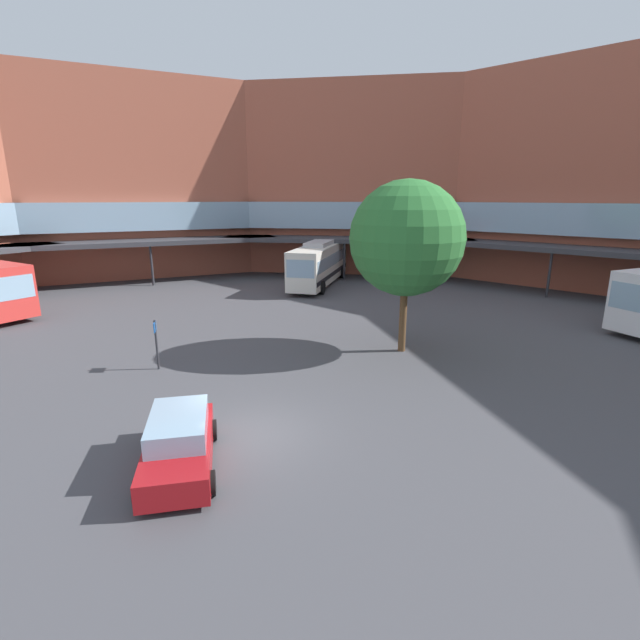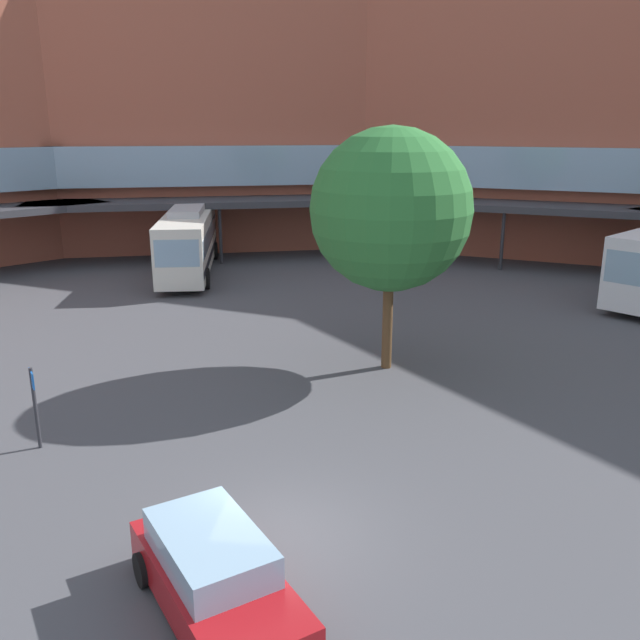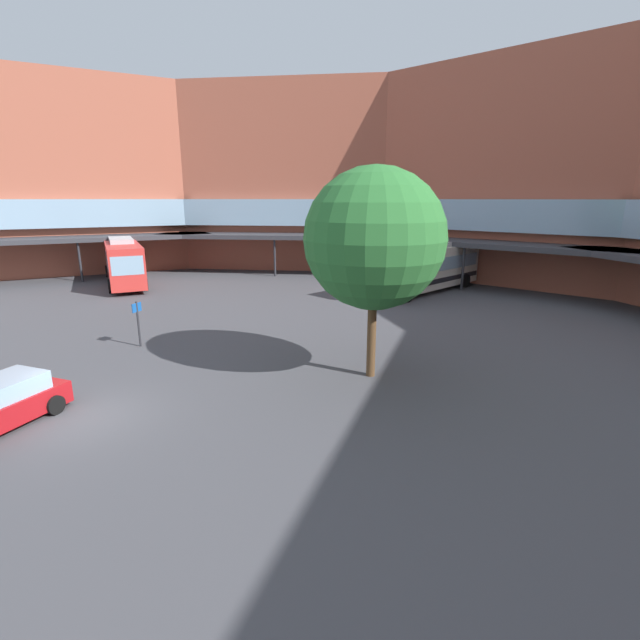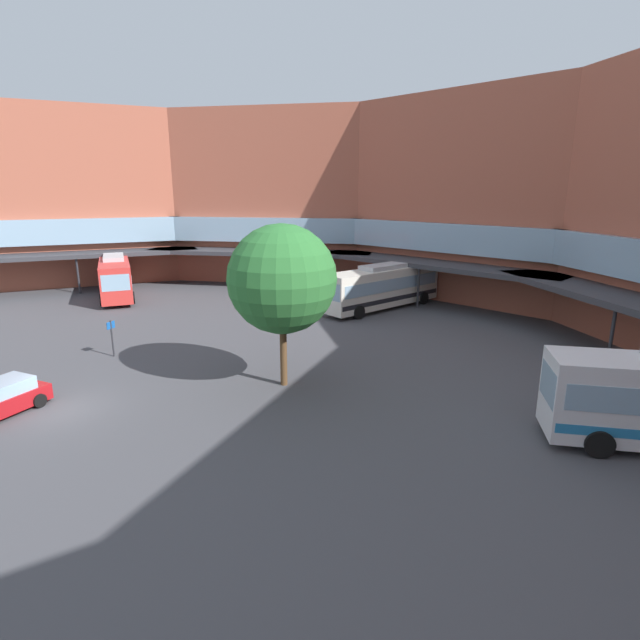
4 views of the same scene
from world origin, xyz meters
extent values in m
plane|color=#47474C|center=(0.00, 0.00, 0.00)|extent=(121.66, 121.66, 0.00)
cylinder|color=#2D2D33|center=(8.53, 27.96, 1.81)|extent=(0.20, 0.20, 3.62)
cube|color=#AD5942|center=(-10.45, 34.27, 9.06)|extent=(24.08, 12.55, 18.11)
cube|color=#8CADC6|center=(-10.28, 33.70, 5.80)|extent=(21.91, 12.10, 2.54)
cube|color=#38383D|center=(-9.00, 29.49, 3.62)|extent=(23.49, 10.64, 0.40)
cylinder|color=#2D2D33|center=(-8.53, 27.96, 1.81)|extent=(0.20, 0.20, 3.62)
cube|color=#AD5942|center=(-27.80, 22.60, 9.06)|extent=(19.38, 21.90, 18.11)
cube|color=#8CADC6|center=(-27.34, 22.22, 5.80)|extent=(18.09, 20.24, 2.54)
cube|color=#38383D|center=(-23.92, 19.45, 3.62)|extent=(17.83, 20.63, 0.40)
cylinder|color=#2D2D33|center=(-22.68, 18.44, 1.81)|extent=(0.20, 0.20, 3.62)
cube|color=#AD5942|center=(-35.69, 3.23, 9.06)|extent=(8.08, 23.79, 18.11)
cube|color=#8CADC6|center=(-35.09, 3.18, 5.80)|extent=(8.11, 21.48, 2.54)
cube|color=#38383D|center=(-30.71, 2.78, 3.62)|extent=(6.09, 23.61, 0.40)
cylinder|color=#2D2D33|center=(-29.11, 2.64, 1.81)|extent=(0.20, 0.20, 3.62)
cube|color=silver|center=(-9.66, 25.03, 1.90)|extent=(4.88, 12.14, 3.10)
cube|color=#8CADC6|center=(-9.66, 25.03, 2.27)|extent=(4.79, 11.45, 0.99)
cube|color=black|center=(-9.66, 25.03, 1.03)|extent=(4.86, 11.91, 0.37)
cube|color=#8CADC6|center=(-8.45, 19.27, 2.27)|extent=(2.17, 0.57, 1.36)
cube|color=#B2B2B7|center=(-9.66, 25.03, 3.63)|extent=(2.59, 4.54, 0.36)
cylinder|color=black|center=(-7.61, 21.33, 0.55)|extent=(0.52, 1.14, 1.10)
cylinder|color=black|center=(-10.05, 20.82, 0.55)|extent=(0.52, 1.14, 1.10)
cylinder|color=black|center=(-9.28, 29.24, 0.55)|extent=(0.52, 1.14, 1.10)
cylinder|color=black|center=(-11.71, 28.73, 0.55)|extent=(0.52, 1.14, 1.10)
cube|color=#8CADC6|center=(12.42, 17.46, 2.38)|extent=(1.81, 1.52, 1.44)
cylinder|color=black|center=(14.49, 17.96, 0.55)|extent=(0.93, 1.04, 1.10)
cylinder|color=black|center=(12.52, 19.59, 0.55)|extent=(0.93, 1.04, 1.10)
cube|color=red|center=(-26.22, 5.71, 1.94)|extent=(12.63, 3.94, 3.19)
cube|color=#8CADC6|center=(-26.22, 5.71, 2.33)|extent=(11.90, 3.90, 1.02)
cube|color=black|center=(-26.22, 5.71, 1.05)|extent=(12.39, 3.93, 0.38)
cube|color=#8CADC6|center=(-20.09, 5.02, 2.33)|extent=(0.37, 2.26, 1.40)
cube|color=#B2B2B7|center=(-26.22, 5.71, 3.72)|extent=(4.64, 2.28, 0.36)
cylinder|color=black|center=(-21.88, 6.51, 0.55)|extent=(1.13, 0.42, 1.10)
cylinder|color=black|center=(-22.16, 3.97, 0.55)|extent=(1.13, 0.42, 1.10)
cylinder|color=black|center=(-30.27, 7.46, 0.55)|extent=(1.13, 0.42, 1.10)
cylinder|color=black|center=(-30.56, 4.91, 0.55)|extent=(1.13, 0.42, 1.10)
cylinder|color=black|center=(-0.89, -0.84, 0.33)|extent=(0.58, 0.66, 0.66)
cylinder|color=black|center=(-2.32, -1.94, 0.33)|extent=(0.58, 0.66, 0.66)
cylinder|color=brown|center=(2.03, 10.44, 2.05)|extent=(0.36, 0.36, 4.11)
sphere|color=#2D7233|center=(2.03, 10.44, 5.62)|extent=(5.50, 5.50, 5.50)
cylinder|color=#2D2D33|center=(-7.13, 3.15, 1.14)|extent=(0.10, 0.10, 2.28)
cube|color=#1959B2|center=(-7.13, 3.15, 1.98)|extent=(0.39, 0.50, 0.44)
camera|label=1|loc=(8.02, -11.44, 7.54)|focal=26.07mm
camera|label=2|loc=(2.18, -12.24, 8.37)|focal=37.55mm
camera|label=3|loc=(16.02, -0.79, 7.12)|focal=25.71mm
camera|label=4|loc=(24.50, 0.39, 9.97)|focal=28.04mm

